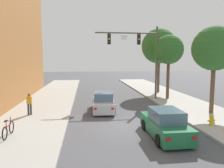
% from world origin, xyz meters
% --- Properties ---
extents(ground_plane, '(120.00, 120.00, 0.00)m').
position_xyz_m(ground_plane, '(0.00, 0.00, 0.00)').
color(ground_plane, '#4C4C51').
extents(sidewalk_left, '(5.00, 60.00, 0.15)m').
position_xyz_m(sidewalk_left, '(-6.50, 0.00, 0.07)').
color(sidewalk_left, '#A8A59E').
rests_on(sidewalk_left, ground).
extents(sidewalk_right, '(5.00, 60.00, 0.15)m').
position_xyz_m(sidewalk_right, '(6.50, 0.00, 0.07)').
color(sidewalk_right, '#A8A59E').
rests_on(sidewalk_right, ground).
extents(traffic_signal_mast, '(6.48, 0.38, 7.50)m').
position_xyz_m(traffic_signal_mast, '(2.78, 8.70, 5.34)').
color(traffic_signal_mast, '#514C47').
rests_on(traffic_signal_mast, sidewalk_right).
extents(car_lead_silver, '(2.01, 4.32, 1.60)m').
position_xyz_m(car_lead_silver, '(-1.33, 4.44, 0.72)').
color(car_lead_silver, '#B7B7BC').
rests_on(car_lead_silver, ground).
extents(car_following_green, '(1.87, 4.26, 1.60)m').
position_xyz_m(car_following_green, '(1.60, -1.98, 0.72)').
color(car_following_green, '#1E663D').
rests_on(car_following_green, ground).
extents(pedestrian_sidewalk_left_walker, '(0.36, 0.22, 1.64)m').
position_xyz_m(pedestrian_sidewalk_left_walker, '(-6.99, 3.32, 1.06)').
color(pedestrian_sidewalk_left_walker, '#333338').
rests_on(pedestrian_sidewalk_left_walker, sidewalk_left).
extents(bicycle_leaning, '(0.12, 1.77, 0.98)m').
position_xyz_m(bicycle_leaning, '(-6.99, -1.27, 0.54)').
color(bicycle_leaning, black).
rests_on(bicycle_leaning, sidewalk_left).
extents(fire_hydrant, '(0.48, 0.24, 0.72)m').
position_xyz_m(fire_hydrant, '(5.09, -0.80, 0.51)').
color(fire_hydrant, gold).
rests_on(fire_hydrant, sidewalk_right).
extents(street_tree_nearest, '(3.39, 3.39, 6.68)m').
position_xyz_m(street_tree_nearest, '(6.99, 2.28, 5.11)').
color(street_tree_nearest, brown).
rests_on(street_tree_nearest, sidewalk_right).
extents(street_tree_second, '(3.06, 3.06, 6.70)m').
position_xyz_m(street_tree_second, '(5.92, 8.72, 5.27)').
color(street_tree_second, brown).
rests_on(street_tree_second, sidewalk_right).
extents(street_tree_third, '(4.35, 4.35, 7.94)m').
position_xyz_m(street_tree_third, '(6.39, 13.10, 5.90)').
color(street_tree_third, brown).
rests_on(street_tree_third, sidewalk_right).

